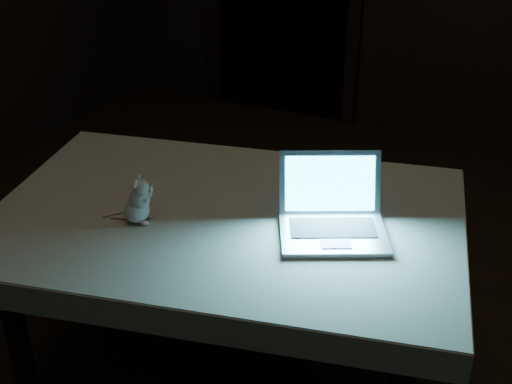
% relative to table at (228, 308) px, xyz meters
% --- Properties ---
extents(table, '(1.45, 1.08, 0.71)m').
position_rel_table_xyz_m(table, '(0.00, 0.00, 0.00)').
color(table, black).
rests_on(table, floor).
extents(tablecloth, '(1.66, 1.40, 0.09)m').
position_rel_table_xyz_m(tablecloth, '(-0.01, -0.04, 0.32)').
color(tablecloth, beige).
rests_on(tablecloth, table).
extents(laptop, '(0.38, 0.37, 0.20)m').
position_rel_table_xyz_m(laptop, '(0.34, 0.00, 0.46)').
color(laptop, '#AAA9AE').
rests_on(laptop, tablecloth).
extents(plush_mouse, '(0.13, 0.13, 0.15)m').
position_rel_table_xyz_m(plush_mouse, '(-0.22, -0.14, 0.43)').
color(plush_mouse, silver).
rests_on(plush_mouse, tablecloth).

